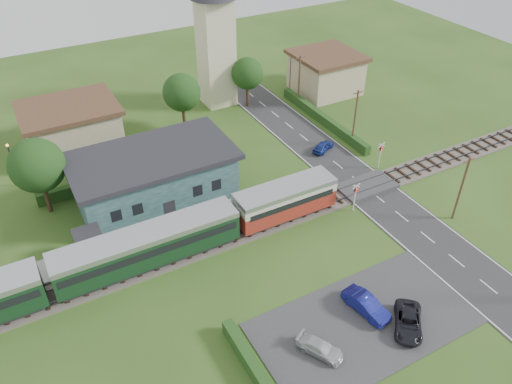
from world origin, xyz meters
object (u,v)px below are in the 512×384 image
equipment_hut (89,244)px  car_park_silver (320,348)px  house_west (72,127)px  church_tower (215,28)px  train (111,259)px  pedestrian_far (111,244)px  station_building (154,176)px  car_park_blue (366,305)px  crossing_signal_near (355,193)px  house_east (326,72)px  crossing_signal_far (381,152)px  car_on_road (323,146)px  car_park_dark (408,322)px  pedestrian_near (256,200)px

equipment_hut → car_park_silver: bearing=-56.0°
house_west → church_tower: bearing=8.5°
train → pedestrian_far: train is taller
station_building → car_park_blue: 24.06m
church_tower → crossing_signal_near: church_tower is taller
station_building → house_west: bearing=109.6°
house_east → crossing_signal_far: bearing=-108.1°
train → car_park_silver: size_ratio=12.26×
equipment_hut → car_park_blue: equipment_hut is taller
equipment_hut → house_east: size_ratio=0.29×
car_park_silver → train: bearing=97.8°
car_on_road → car_park_blue: car_park_blue is taller
car_on_road → pedestrian_far: bearing=77.6°
station_building → car_park_dark: 27.34m
church_tower → pedestrian_near: bearing=-106.5°
equipment_hut → pedestrian_far: equipment_hut is taller
equipment_hut → car_park_dark: (19.15, -19.09, -1.08)m
car_on_road → car_park_dark: (-9.16, -24.29, 0.07)m
church_tower → car_park_dark: 43.14m
crossing_signal_far → car_park_blue: (-14.26, -15.49, -1.38)m
house_west → pedestrian_far: (-1.27, -20.24, -1.48)m
car_park_dark → pedestrian_near: (-3.12, 18.32, 0.52)m
equipment_hut → crossing_signal_near: bearing=-12.9°
station_building → house_east: bearing=23.4°
equipment_hut → car_on_road: size_ratio=0.79×
car_park_silver → house_west: bearing=74.5°
car_on_road → car_park_silver: (-16.33, -22.97, -0.01)m
crossing_signal_near → car_park_dark: 14.54m
house_west → pedestrian_far: house_west is taller
train → station_building: bearing=52.5°
station_building → pedestrian_near: (8.02, -6.56, -1.51)m
pedestrian_far → car_park_silver: bearing=-146.8°
pedestrian_far → church_tower: bearing=-39.9°
station_building → house_west: house_west is taller
crossing_signal_far → car_on_road: size_ratio=1.01×
pedestrian_near → church_tower: bearing=-116.7°
car_park_silver → pedestrian_near: size_ratio=2.40×
church_tower → crossing_signal_near: size_ratio=5.37×
equipment_hut → church_tower: bearing=44.7°
station_building → train: (-6.91, -8.99, -0.52)m
house_west → pedestrian_near: size_ratio=7.35×
car_park_blue → pedestrian_far: 22.26m
house_west → house_east: 35.01m
train → crossing_signal_far: 30.61m
car_park_blue → pedestrian_near: bearing=85.2°
pedestrian_near → crossing_signal_near: bearing=139.8°
church_tower → crossing_signal_far: size_ratio=5.37×
equipment_hut → pedestrian_far: size_ratio=1.47×
car_park_silver → crossing_signal_far: bearing=11.9°
car_park_silver → car_park_blue: bearing=-13.6°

